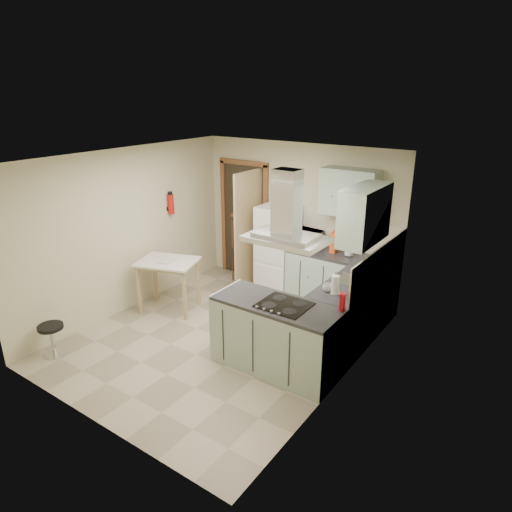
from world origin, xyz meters
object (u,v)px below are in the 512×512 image
Objects in this scene: bentwood_chair at (245,257)px; microwave at (307,238)px; peninsula at (277,336)px; stool at (53,340)px; extractor_hood at (286,239)px; drop_leaf_table at (169,285)px; fridge at (278,250)px.

microwave is at bearing 4.41° from bentwood_chair.
peninsula reaches higher than stool.
peninsula is 1.27m from extractor_hood.
microwave reaches higher than stool.
extractor_hood is at bearing 0.00° from peninsula.
stool is at bearing -151.30° from peninsula.
peninsula is at bearing -29.96° from drop_leaf_table.
fridge is 1.67× the size of bentwood_chair.
extractor_hood is (1.32, -1.98, 0.97)m from fridge.
peninsula is 2.94m from stool.
extractor_hood is 1.00× the size of bentwood_chair.
stool is 0.91× the size of microwave.
drop_leaf_table is at bearing 169.37° from peninsula.
microwave is at bearing 112.11° from extractor_hood.
bentwood_chair is at bearing 60.21° from drop_leaf_table.
drop_leaf_table is (-2.25, 0.42, -0.04)m from peninsula.
peninsula is 3.25× the size of microwave.
fridge is 1.72× the size of drop_leaf_table.
peninsula is at bearing -42.51° from bentwood_chair.
microwave is (-0.73, 2.05, 0.58)m from peninsula.
drop_leaf_table is (-1.03, -1.56, -0.34)m from fridge.
microwave reaches higher than peninsula.
peninsula is 2.29m from drop_leaf_table.
fridge is 3.46× the size of stool.
bentwood_chair is at bearing 175.60° from fridge.
drop_leaf_table is 2.01× the size of stool.
extractor_hood is 1.89× the size of microwave.
drop_leaf_table is at bearing -123.38° from fridge.
microwave is (1.52, 1.63, 0.62)m from drop_leaf_table.
extractor_hood is 1.03× the size of drop_leaf_table.
fridge is at bearing 37.29° from drop_leaf_table.
fridge is 1.90m from drop_leaf_table.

